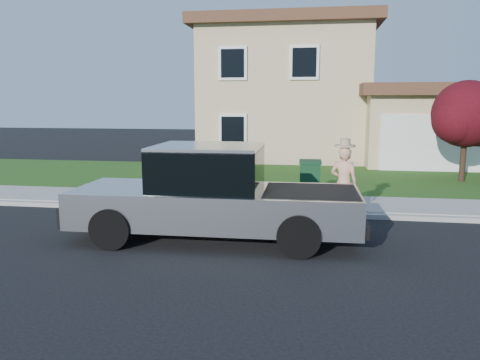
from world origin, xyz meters
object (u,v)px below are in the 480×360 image
(pickup_truck, at_px, (214,196))
(trash_bin, at_px, (310,178))
(woman, at_px, (344,182))
(ornamental_tree, at_px, (467,117))

(pickup_truck, height_order, trash_bin, pickup_truck)
(pickup_truck, distance_m, woman, 3.44)
(pickup_truck, height_order, ornamental_tree, ornamental_tree)
(pickup_truck, relative_size, woman, 3.04)
(woman, relative_size, trash_bin, 1.93)
(woman, xyz_separation_m, ornamental_tree, (4.51, 5.97, 1.40))
(woman, bearing_deg, pickup_truck, 53.82)
(ornamental_tree, bearing_deg, trash_bin, -145.16)
(woman, distance_m, trash_bin, 2.42)
(pickup_truck, bearing_deg, woman, 35.28)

